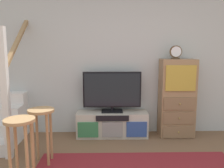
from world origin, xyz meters
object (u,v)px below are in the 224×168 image
(desk_clock, at_px, (176,52))
(bar_stool_near, at_px, (20,136))
(television, at_px, (112,91))
(media_console, at_px, (112,124))
(side_cabinet, at_px, (177,98))
(bar_stool_far, at_px, (42,123))

(desk_clock, xyz_separation_m, bar_stool_near, (-2.11, -1.39, -0.89))
(television, relative_size, bar_stool_near, 1.32)
(media_console, height_order, bar_stool_near, bar_stool_near)
(side_cabinet, distance_m, bar_stool_near, 2.58)
(side_cabinet, xyz_separation_m, bar_stool_far, (-2.06, -0.95, -0.12))
(media_console, relative_size, side_cabinet, 0.91)
(bar_stool_near, bearing_deg, media_console, 52.92)
(side_cabinet, relative_size, desk_clock, 5.94)
(television, distance_m, desk_clock, 1.24)
(bar_stool_near, height_order, bar_stool_far, bar_stool_near)
(media_console, bearing_deg, side_cabinet, 0.53)
(bar_stool_near, bearing_deg, side_cabinet, 32.96)
(bar_stool_far, bearing_deg, bar_stool_near, -103.65)
(desk_clock, height_order, bar_stool_far, desk_clock)
(television, relative_size, bar_stool_far, 1.34)
(side_cabinet, bearing_deg, bar_stool_far, -155.19)
(media_console, distance_m, bar_stool_far, 1.37)
(television, height_order, desk_clock, desk_clock)
(bar_stool_far, bearing_deg, side_cabinet, 24.81)
(desk_clock, bearing_deg, media_console, 179.75)
(media_console, bearing_deg, television, 90.00)
(television, xyz_separation_m, bar_stool_far, (-0.94, -0.96, -0.25))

